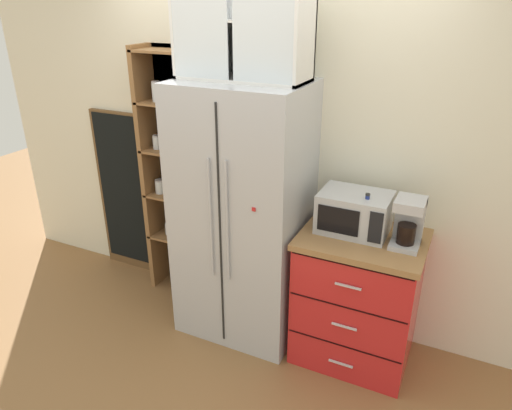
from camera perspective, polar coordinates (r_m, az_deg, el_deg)
name	(u,v)px	position (r m, az deg, el deg)	size (l,w,h in m)	color
ground_plane	(243,323)	(3.75, -1.62, -14.16)	(10.69, 10.69, 0.00)	olive
wall_back_cream	(266,151)	(3.47, 1.17, 6.53)	(4.99, 0.10, 2.55)	silver
refrigerator	(243,214)	(3.28, -1.57, -1.16)	(0.86, 0.67, 1.84)	#B7BABF
pantry_shelf_column	(178,173)	(3.79, -9.44, 3.87)	(0.53, 0.28, 2.00)	brown
counter_cabinet	(357,297)	(3.28, 12.20, -10.90)	(0.78, 0.63, 0.93)	red
microwave	(354,212)	(3.05, 11.87, -0.88)	(0.44, 0.33, 0.26)	#B7BABF
coffee_maker	(409,221)	(2.95, 18.05, -1.92)	(0.17, 0.20, 0.31)	#B7B7BC
mug_navy	(367,227)	(3.08, 13.33, -2.56)	(0.12, 0.09, 0.08)	navy
mug_charcoal	(367,227)	(3.07, 13.29, -2.60)	(0.11, 0.08, 0.09)	#2D2D33
bottle_cobalt	(365,218)	(2.98, 13.15, -1.55)	(0.07, 0.07, 0.30)	navy
upper_cabinet	(244,20)	(3.02, -1.42, 21.52)	(0.82, 0.32, 0.70)	silver
chalkboard_menu	(127,194)	(4.27, -15.36, 1.35)	(0.60, 0.04, 1.45)	brown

